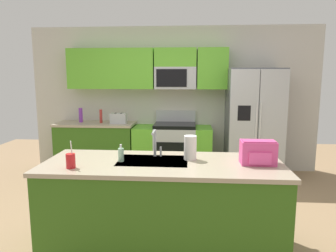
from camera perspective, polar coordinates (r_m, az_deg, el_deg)
The scene contains 14 objects.
ground_plane at distance 3.96m, azimuth -0.97°, elevation -16.61°, with size 9.00×9.00×0.00m, color #997A56.
kitchen_wall_unit at distance 5.66m, azimuth -0.51°, elevation 6.64°, with size 5.20×0.43×2.60m.
back_counter at distance 5.76m, azimuth -13.02°, elevation -3.83°, with size 1.39×0.63×0.90m.
range_oven at distance 5.51m, azimuth 0.87°, elevation -4.25°, with size 1.36×0.61×1.10m.
refrigerator at distance 5.44m, azimuth 15.45°, elevation 0.41°, with size 0.90×0.76×1.85m.
island_counter at distance 3.16m, azimuth -0.98°, elevation -14.47°, with size 2.31×0.89×0.90m.
toaster at distance 5.50m, azimuth -9.09°, elevation 1.40°, with size 0.28×0.16×0.18m.
pepper_mill at distance 5.63m, azimuth -12.24°, elevation 1.78°, with size 0.05×0.05×0.24m, color #B2332D.
bottle_purple at distance 5.80m, azimuth -15.75°, elevation 1.94°, with size 0.07×0.07×0.26m, color purple.
sink_faucet at distance 3.16m, azimuth -2.38°, elevation -2.75°, with size 0.08×0.21×0.28m.
drink_cup_red at distance 2.94m, azimuth -17.47°, elevation -6.11°, with size 0.08×0.08×0.25m.
soap_dispenser at distance 3.05m, azimuth -8.65°, elevation -5.22°, with size 0.06×0.06×0.17m.
paper_towel_roll at distance 3.08m, azimuth 4.11°, elevation -4.00°, with size 0.12×0.12×0.24m, color white.
backpack at distance 3.04m, azimuth 16.23°, elevation -4.59°, with size 0.32×0.22×0.23m.
Camera 1 is at (0.33, -3.55, 1.72)m, focal length 33.13 mm.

